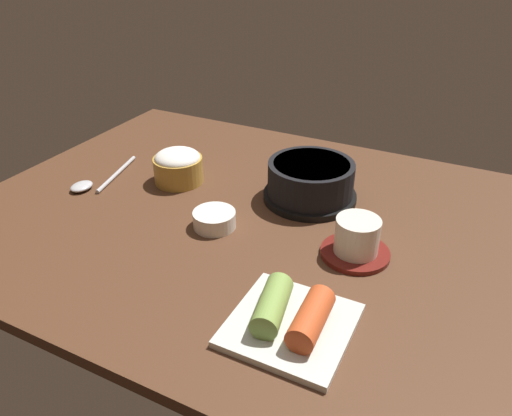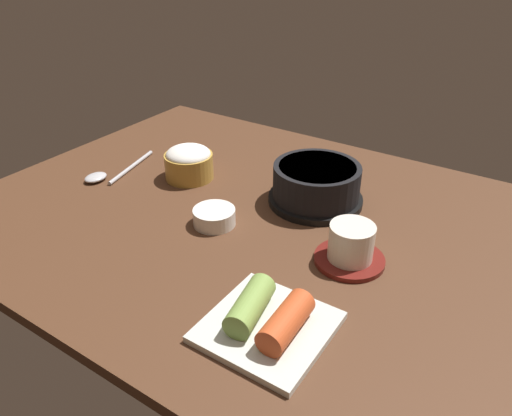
# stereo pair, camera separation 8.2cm
# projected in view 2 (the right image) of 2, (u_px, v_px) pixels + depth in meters

# --- Properties ---
(dining_table) EXTENTS (1.00, 0.76, 0.02)m
(dining_table) POSITION_uv_depth(u_px,v_px,m) (253.00, 220.00, 0.87)
(dining_table) COLOR #4C2D1C
(dining_table) RESTS_ON ground
(stone_pot) EXTENTS (0.17, 0.17, 0.07)m
(stone_pot) POSITION_uv_depth(u_px,v_px,m) (316.00, 184.00, 0.88)
(stone_pot) COLOR black
(stone_pot) RESTS_ON dining_table
(rice_bowl) EXTENTS (0.10, 0.10, 0.07)m
(rice_bowl) POSITION_uv_depth(u_px,v_px,m) (189.00, 162.00, 0.97)
(rice_bowl) COLOR #B78C38
(rice_bowl) RESTS_ON dining_table
(tea_cup_with_saucer) EXTENTS (0.11, 0.11, 0.06)m
(tea_cup_with_saucer) POSITION_uv_depth(u_px,v_px,m) (351.00, 246.00, 0.73)
(tea_cup_with_saucer) COLOR maroon
(tea_cup_with_saucer) RESTS_ON dining_table
(banchan_cup_center) EXTENTS (0.07, 0.07, 0.03)m
(banchan_cup_center) POSITION_uv_depth(u_px,v_px,m) (214.00, 216.00, 0.83)
(banchan_cup_center) COLOR white
(banchan_cup_center) RESTS_ON dining_table
(kimchi_plate) EXTENTS (0.15, 0.15, 0.05)m
(kimchi_plate) POSITION_uv_depth(u_px,v_px,m) (268.00, 320.00, 0.61)
(kimchi_plate) COLOR silver
(kimchi_plate) RESTS_ON dining_table
(spoon) EXTENTS (0.06, 0.18, 0.01)m
(spoon) POSITION_uv_depth(u_px,v_px,m) (108.00, 174.00, 0.99)
(spoon) COLOR #B7B7BC
(spoon) RESTS_ON dining_table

